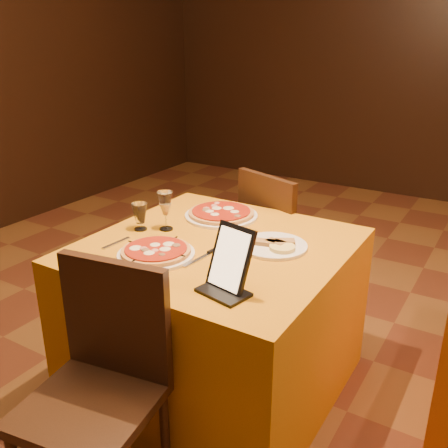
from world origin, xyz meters
The scene contains 14 objects.
floor centered at (0.00, 0.00, -0.01)m, with size 6.00×7.00×0.01m, color #5E2D19.
wall_back centered at (0.00, 3.50, 1.40)m, with size 6.00×0.01×2.80m, color black.
main_table centered at (-0.24, -0.14, 0.38)m, with size 1.10×1.10×0.75m, color #C1790C.
chair_main_near centered at (-0.24, -0.94, 0.46)m, with size 0.42×0.42×0.91m, color black, non-canonical shape.
chair_main_far centered at (-0.24, 0.65, 0.46)m, with size 0.37×0.37×0.91m, color black, non-canonical shape.
pizza_near centered at (-0.39, -0.38, 0.77)m, with size 0.32×0.32×0.03m.
pizza_far centered at (-0.40, 0.17, 0.77)m, with size 0.37×0.37×0.03m.
cutlet_dish centered at (-0.01, -0.04, 0.76)m, with size 0.29×0.29×0.03m.
wine_glass centered at (-0.54, -0.12, 0.84)m, with size 0.07×0.07×0.19m, color tan, non-canonical shape.
water_glass centered at (-0.64, -0.18, 0.81)m, with size 0.06×0.06×0.13m, color silver, non-canonical shape.
tablet centered at (0.02, -0.46, 0.87)m, with size 0.17×0.01×0.24m, color black.
knife centered at (-0.21, -0.30, 0.75)m, with size 0.22×0.02×0.01m, color silver.
fork_near centered at (-0.62, -0.37, 0.75)m, with size 0.16×0.02×0.01m, color silver.
fork_far centered at (-0.29, 0.18, 0.75)m, with size 0.17×0.02×0.01m, color silver.
Camera 1 is at (0.84, -1.85, 1.62)m, focal length 40.00 mm.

